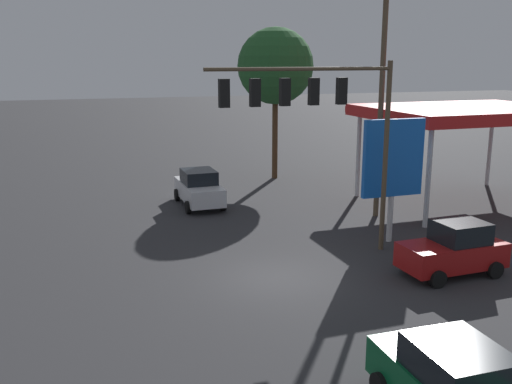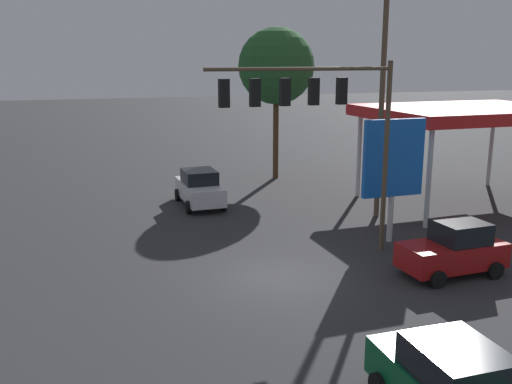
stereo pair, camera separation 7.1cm
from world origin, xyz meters
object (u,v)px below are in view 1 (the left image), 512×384
object	(u,v)px
traffic_signal_assembly	(316,108)
price_sign	(393,161)
utility_pole	(381,95)
street_tree	(275,66)
hatchback_crossing	(454,249)
sedan_waiting	(199,188)

from	to	relation	value
traffic_signal_assembly	price_sign	size ratio (longest dim) A/B	1.45
traffic_signal_assembly	utility_pole	xyz separation A→B (m)	(-5.53, -4.57, 0.11)
price_sign	street_tree	size ratio (longest dim) A/B	0.55
street_tree	traffic_signal_assembly	bearing A→B (deg)	74.86
traffic_signal_assembly	utility_pole	bearing A→B (deg)	-140.40
hatchback_crossing	street_tree	world-z (taller)	street_tree
utility_pole	street_tree	xyz separation A→B (m)	(1.49, -10.34, 1.24)
hatchback_crossing	street_tree	xyz separation A→B (m)	(0.01, -18.24, 6.25)
hatchback_crossing	utility_pole	bearing A→B (deg)	-102.12
utility_pole	hatchback_crossing	bearing A→B (deg)	79.38
price_sign	utility_pole	bearing A→B (deg)	-112.68
utility_pole	street_tree	size ratio (longest dim) A/B	1.18
traffic_signal_assembly	price_sign	world-z (taller)	traffic_signal_assembly
street_tree	utility_pole	bearing A→B (deg)	98.22
price_sign	sedan_waiting	bearing A→B (deg)	-53.94
utility_pole	sedan_waiting	size ratio (longest dim) A/B	2.57
utility_pole	price_sign	world-z (taller)	utility_pole
hatchback_crossing	street_tree	size ratio (longest dim) A/B	0.40
sedan_waiting	utility_pole	bearing A→B (deg)	58.19
price_sign	street_tree	distance (m)	14.59
utility_pole	hatchback_crossing	distance (m)	9.47
street_tree	price_sign	bearing A→B (deg)	89.66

